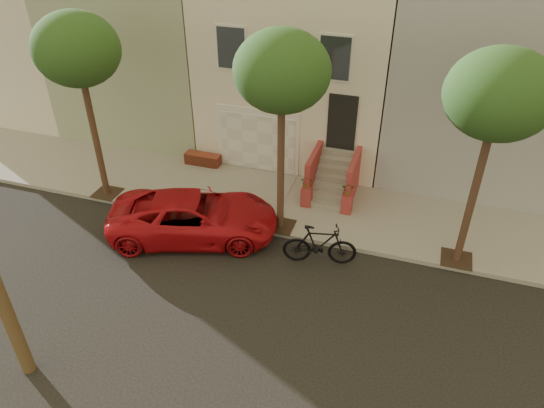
% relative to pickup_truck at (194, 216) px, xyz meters
% --- Properties ---
extents(ground, '(90.00, 90.00, 0.00)m').
position_rel_pickup_truck_xyz_m(ground, '(1.50, -2.78, -0.73)').
color(ground, black).
rests_on(ground, ground).
extents(sidewalk, '(40.00, 3.70, 0.15)m').
position_rel_pickup_truck_xyz_m(sidewalk, '(1.50, 2.57, -0.65)').
color(sidewalk, gray).
rests_on(sidewalk, ground).
extents(house_row, '(33.10, 11.70, 7.00)m').
position_rel_pickup_truck_xyz_m(house_row, '(1.50, 8.41, 2.92)').
color(house_row, beige).
rests_on(house_row, sidewalk).
extents(tree_left, '(2.70, 2.57, 6.30)m').
position_rel_pickup_truck_xyz_m(tree_left, '(-4.00, 1.12, 4.53)').
color(tree_left, '#2D2116').
rests_on(tree_left, sidewalk).
extents(tree_mid, '(2.70, 2.57, 6.30)m').
position_rel_pickup_truck_xyz_m(tree_mid, '(2.50, 1.12, 4.53)').
color(tree_mid, '#2D2116').
rests_on(tree_mid, sidewalk).
extents(tree_right, '(2.70, 2.57, 6.30)m').
position_rel_pickup_truck_xyz_m(tree_right, '(8.00, 1.12, 4.53)').
color(tree_right, '#2D2116').
rests_on(tree_right, sidewalk).
extents(pickup_truck, '(5.73, 3.90, 1.46)m').
position_rel_pickup_truck_xyz_m(pickup_truck, '(0.00, 0.00, 0.00)').
color(pickup_truck, red).
rests_on(pickup_truck, ground).
extents(motorcycle, '(2.26, 1.07, 1.31)m').
position_rel_pickup_truck_xyz_m(motorcycle, '(4.08, -0.10, -0.07)').
color(motorcycle, black).
rests_on(motorcycle, ground).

